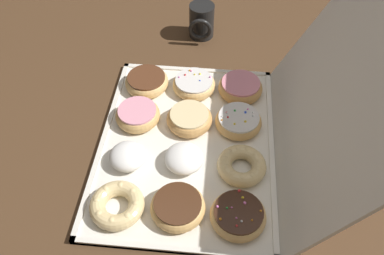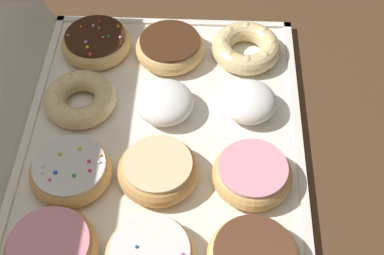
% 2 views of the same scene
% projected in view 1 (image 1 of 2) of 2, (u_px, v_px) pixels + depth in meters
% --- Properties ---
extents(ground_plane, '(3.00, 3.00, 0.00)m').
position_uv_depth(ground_plane, '(187.00, 146.00, 0.94)').
color(ground_plane, '#4C331E').
extents(donut_box, '(0.54, 0.41, 0.01)m').
position_uv_depth(donut_box, '(187.00, 144.00, 0.93)').
color(donut_box, silver).
rests_on(donut_box, ground).
extents(box_lid_open, '(0.54, 0.16, 0.36)m').
position_uv_depth(box_lid_open, '(327.00, 103.00, 0.78)').
color(box_lid_open, silver).
rests_on(box_lid_open, ground).
extents(chocolate_frosted_donut_0, '(0.12, 0.12, 0.04)m').
position_uv_depth(chocolate_frosted_donut_0, '(147.00, 81.00, 1.04)').
color(chocolate_frosted_donut_0, '#E5B770').
rests_on(chocolate_frosted_donut_0, donut_box).
extents(pink_frosted_donut_1, '(0.11, 0.11, 0.04)m').
position_uv_depth(pink_frosted_donut_1, '(138.00, 115.00, 0.96)').
color(pink_frosted_donut_1, tan).
rests_on(pink_frosted_donut_1, donut_box).
extents(powdered_filled_donut_2, '(0.08, 0.08, 0.04)m').
position_uv_depth(powdered_filled_donut_2, '(128.00, 156.00, 0.88)').
color(powdered_filled_donut_2, white).
rests_on(powdered_filled_donut_2, donut_box).
extents(cruller_donut_3, '(0.11, 0.11, 0.04)m').
position_uv_depth(cruller_donut_3, '(117.00, 205.00, 0.80)').
color(cruller_donut_3, '#EACC8C').
rests_on(cruller_donut_3, donut_box).
extents(sprinkle_donut_4, '(0.11, 0.11, 0.04)m').
position_uv_depth(sprinkle_donut_4, '(193.00, 84.00, 1.04)').
color(sprinkle_donut_4, '#E5B770').
rests_on(sprinkle_donut_4, donut_box).
extents(glazed_ring_donut_5, '(0.11, 0.11, 0.04)m').
position_uv_depth(glazed_ring_donut_5, '(188.00, 119.00, 0.95)').
color(glazed_ring_donut_5, tan).
rests_on(glazed_ring_donut_5, donut_box).
extents(powdered_filled_donut_6, '(0.09, 0.09, 0.04)m').
position_uv_depth(powdered_filled_donut_6, '(183.00, 158.00, 0.87)').
color(powdered_filled_donut_6, white).
rests_on(powdered_filled_donut_6, donut_box).
extents(chocolate_frosted_donut_7, '(0.11, 0.11, 0.04)m').
position_uv_depth(chocolate_frosted_donut_7, '(179.00, 207.00, 0.80)').
color(chocolate_frosted_donut_7, tan).
rests_on(chocolate_frosted_donut_7, donut_box).
extents(pink_frosted_donut_8, '(0.12, 0.12, 0.04)m').
position_uv_depth(pink_frosted_donut_8, '(240.00, 87.00, 1.02)').
color(pink_frosted_donut_8, tan).
rests_on(pink_frosted_donut_8, donut_box).
extents(sprinkle_donut_9, '(0.11, 0.11, 0.04)m').
position_uv_depth(sprinkle_donut_9, '(238.00, 121.00, 0.95)').
color(sprinkle_donut_9, tan).
rests_on(sprinkle_donut_9, donut_box).
extents(cruller_donut_10, '(0.11, 0.11, 0.04)m').
position_uv_depth(cruller_donut_10, '(242.00, 165.00, 0.86)').
color(cruller_donut_10, '#EACC8C').
rests_on(cruller_donut_10, donut_box).
extents(sprinkle_donut_11, '(0.12, 0.12, 0.04)m').
position_uv_depth(sprinkle_donut_11, '(238.00, 215.00, 0.78)').
color(sprinkle_donut_11, '#E5B770').
rests_on(sprinkle_donut_11, donut_box).
extents(coffee_mug, '(0.10, 0.08, 0.10)m').
position_uv_depth(coffee_mug, '(202.00, 21.00, 1.18)').
color(coffee_mug, black).
rests_on(coffee_mug, ground).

